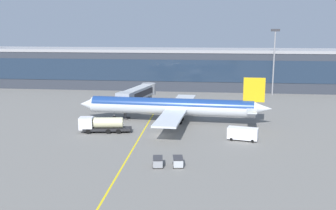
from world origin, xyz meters
The scene contains 10 objects.
ground_plane centered at (0.00, 0.00, 0.00)m, with size 700.00×700.00×0.00m, color slate.
apron_lead_in_line centered at (-4.02, 2.00, 0.00)m, with size 0.30×80.00×0.01m, color yellow.
terminal_building centered at (-7.65, 65.13, 7.16)m, with size 203.16×18.98×14.29m.
main_airliner centered at (1.27, 11.44, 3.77)m, with size 44.99×35.91×10.86m.
jet_bridge centered at (-8.79, 22.49, 4.78)m, with size 7.16×19.73×6.48m.
fuel_tanker centered at (-12.54, 0.95, 1.75)m, with size 11.04×3.95×3.25m.
lavatory_truck centered at (16.58, -1.59, 1.42)m, with size 6.14×3.41×2.50m.
baggage_cart_0 centered at (2.09, -18.03, 0.78)m, with size 1.97×2.85×1.48m.
baggage_cart_1 centered at (5.25, -17.55, 0.78)m, with size 1.97×2.85×1.48m.
apron_light_mast_2 centered at (29.88, 53.17, 12.62)m, with size 2.80×0.50×21.34m.
Camera 1 is at (10.53, -75.98, 21.49)m, focal length 41.55 mm.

